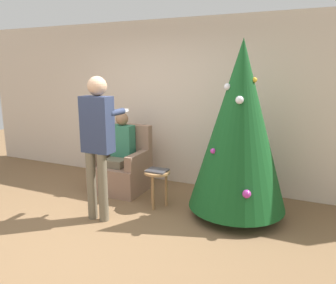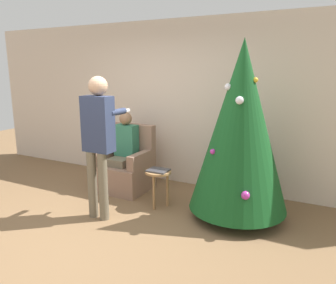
{
  "view_description": "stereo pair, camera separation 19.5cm",
  "coord_description": "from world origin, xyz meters",
  "px_view_note": "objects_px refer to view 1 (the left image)",
  "views": [
    {
      "loc": [
        2.25,
        -2.78,
        1.91
      ],
      "look_at": [
        0.6,
        0.87,
        1.02
      ],
      "focal_mm": 35.0,
      "sensor_mm": 36.0,
      "label": 1
    },
    {
      "loc": [
        2.43,
        -2.7,
        1.91
      ],
      "look_at": [
        0.6,
        0.87,
        1.02
      ],
      "focal_mm": 35.0,
      "sensor_mm": 36.0,
      "label": 2
    }
  ],
  "objects_px": {
    "armchair": "(122,168)",
    "christmas_tree": "(240,126)",
    "person_seated": "(120,149)",
    "side_stool": "(157,178)",
    "person_standing": "(98,135)"
  },
  "relations": [
    {
      "from": "christmas_tree",
      "to": "person_seated",
      "type": "distance_m",
      "value": 1.98
    },
    {
      "from": "person_standing",
      "to": "side_stool",
      "type": "bearing_deg",
      "value": 50.42
    },
    {
      "from": "christmas_tree",
      "to": "person_seated",
      "type": "height_order",
      "value": "christmas_tree"
    },
    {
      "from": "person_seated",
      "to": "christmas_tree",
      "type": "bearing_deg",
      "value": -5.29
    },
    {
      "from": "person_seated",
      "to": "armchair",
      "type": "bearing_deg",
      "value": 90.0
    },
    {
      "from": "side_stool",
      "to": "armchair",
      "type": "bearing_deg",
      "value": 154.75
    },
    {
      "from": "person_standing",
      "to": "side_stool",
      "type": "relative_size",
      "value": 3.49
    },
    {
      "from": "christmas_tree",
      "to": "armchair",
      "type": "bearing_deg",
      "value": 173.7
    },
    {
      "from": "christmas_tree",
      "to": "armchair",
      "type": "distance_m",
      "value": 2.1
    },
    {
      "from": "armchair",
      "to": "side_stool",
      "type": "height_order",
      "value": "armchair"
    },
    {
      "from": "armchair",
      "to": "christmas_tree",
      "type": "bearing_deg",
      "value": -6.3
    },
    {
      "from": "person_standing",
      "to": "christmas_tree",
      "type": "bearing_deg",
      "value": 26.65
    },
    {
      "from": "person_seated",
      "to": "person_standing",
      "type": "bearing_deg",
      "value": -72.59
    },
    {
      "from": "armchair",
      "to": "side_stool",
      "type": "xyz_separation_m",
      "value": [
        0.82,
        -0.39,
        0.08
      ]
    },
    {
      "from": "christmas_tree",
      "to": "armchair",
      "type": "relative_size",
      "value": 2.2
    }
  ]
}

